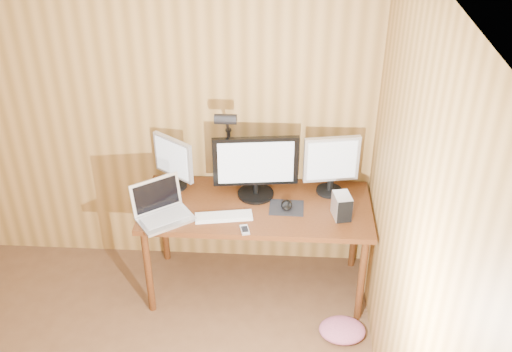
# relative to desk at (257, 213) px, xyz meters

# --- Properties ---
(room_shell) EXTENTS (4.00, 4.00, 4.00)m
(room_shell) POSITION_rel_desk_xyz_m (-0.93, -1.70, 0.62)
(room_shell) COLOR brown
(room_shell) RESTS_ON ground
(desk) EXTENTS (1.60, 0.70, 0.75)m
(desk) POSITION_rel_desk_xyz_m (0.00, 0.00, 0.00)
(desk) COLOR #4E2710
(desk) RESTS_ON floor
(monitor_center) EXTENTS (0.60, 0.26, 0.46)m
(monitor_center) POSITION_rel_desk_xyz_m (-0.01, 0.05, 0.36)
(monitor_center) COLOR black
(monitor_center) RESTS_ON desk
(monitor_left) EXTENTS (0.30, 0.23, 0.40)m
(monitor_left) POSITION_rel_desk_xyz_m (-0.61, 0.13, 0.34)
(monitor_left) COLOR black
(monitor_left) RESTS_ON desk
(monitor_right) EXTENTS (0.39, 0.19, 0.44)m
(monitor_right) POSITION_rel_desk_xyz_m (0.51, 0.12, 0.36)
(monitor_right) COLOR black
(monitor_right) RESTS_ON desk
(laptop) EXTENTS (0.45, 0.43, 0.25)m
(laptop) POSITION_rel_desk_xyz_m (-0.63, -0.24, 0.18)
(laptop) COLOR silver
(laptop) RESTS_ON desk
(keyboard) EXTENTS (0.40, 0.18, 0.02)m
(keyboard) POSITION_rel_desk_xyz_m (-0.21, -0.23, 0.13)
(keyboard) COLOR white
(keyboard) RESTS_ON desk
(mousepad) EXTENTS (0.24, 0.20, 0.00)m
(mousepad) POSITION_rel_desk_xyz_m (0.21, -0.10, 0.12)
(mousepad) COLOR black
(mousepad) RESTS_ON desk
(mouse) EXTENTS (0.09, 0.13, 0.04)m
(mouse) POSITION_rel_desk_xyz_m (0.21, -0.10, 0.15)
(mouse) COLOR black
(mouse) RESTS_ON mousepad
(hard_drive) EXTENTS (0.14, 0.17, 0.17)m
(hard_drive) POSITION_rel_desk_xyz_m (0.58, -0.18, 0.21)
(hard_drive) COLOR silver
(hard_drive) RESTS_ON desk
(phone) EXTENTS (0.08, 0.11, 0.01)m
(phone) POSITION_rel_desk_xyz_m (-0.06, -0.37, 0.13)
(phone) COLOR silver
(phone) RESTS_ON desk
(speaker) EXTENTS (0.04, 0.04, 0.11)m
(speaker) POSITION_rel_desk_xyz_m (0.52, 0.14, 0.18)
(speaker) COLOR black
(speaker) RESTS_ON desk
(desk_lamp) EXTENTS (0.15, 0.22, 0.66)m
(desk_lamp) POSITION_rel_desk_xyz_m (-0.22, 0.15, 0.53)
(desk_lamp) COLOR black
(desk_lamp) RESTS_ON desk
(fabric_pile) EXTENTS (0.33, 0.27, 0.10)m
(fabric_pile) POSITION_rel_desk_xyz_m (0.62, -0.54, -0.58)
(fabric_pile) COLOR #B25675
(fabric_pile) RESTS_ON floor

